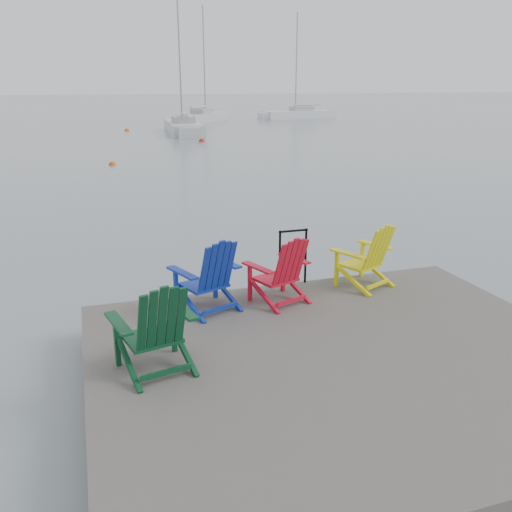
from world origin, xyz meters
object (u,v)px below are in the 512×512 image
object	(u,v)px
sailboat_mid	(204,118)
buoy_a	(112,165)
chair_red	(281,269)
chair_yellow	(368,255)
buoy_d	(127,131)
chair_green	(156,327)
chair_blue	(209,275)
buoy_c	(202,141)
sailboat_near	(183,128)
sailboat_far	(299,115)
handrail	(293,252)

from	to	relation	value
sailboat_mid	buoy_a	xyz separation A→B (m)	(-10.64, -28.20, -0.36)
chair_red	sailboat_mid	size ratio (longest dim) A/B	0.09
chair_yellow	buoy_d	distance (m)	38.04
chair_green	chair_blue	xyz separation A→B (m)	(0.95, 1.50, -0.01)
chair_yellow	chair_green	bearing A→B (deg)	-178.96
chair_red	sailboat_mid	bearing A→B (deg)	58.90
buoy_c	sailboat_near	bearing A→B (deg)	89.31
buoy_c	buoy_d	bearing A→B (deg)	111.03
chair_red	sailboat_near	world-z (taller)	sailboat_near
chair_red	sailboat_far	size ratio (longest dim) A/B	0.09
chair_yellow	buoy_a	bearing A→B (deg)	74.01
buoy_a	sailboat_far	bearing A→B (deg)	54.48
sailboat_mid	buoy_c	bearing A→B (deg)	-64.42
chair_green	buoy_d	world-z (taller)	chair_green
chair_green	chair_yellow	world-z (taller)	chair_green
buoy_d	chair_red	bearing A→B (deg)	-91.69
sailboat_near	chair_green	bearing A→B (deg)	-96.42
sailboat_far	buoy_a	xyz separation A→B (m)	(-21.62, -30.29, -0.36)
buoy_d	sailboat_mid	bearing A→B (deg)	47.28
buoy_c	sailboat_mid	bearing A→B (deg)	76.97
chair_green	chair_red	world-z (taller)	chair_green
chair_blue	chair_green	bearing A→B (deg)	-143.13
chair_blue	sailboat_mid	world-z (taller)	sailboat_mid
chair_red	sailboat_mid	xyz separation A→B (m)	(9.40, 47.19, -0.66)
chair_blue	buoy_a	distance (m)	18.98
handrail	chair_green	distance (m)	3.25
sailboat_near	buoy_d	xyz separation A→B (m)	(-3.95, 3.09, -0.36)
chair_green	chair_yellow	distance (m)	3.89
buoy_a	buoy_c	distance (m)	11.09
chair_yellow	sailboat_near	world-z (taller)	sailboat_near
sailboat_far	buoy_a	distance (m)	37.22
handrail	chair_red	size ratio (longest dim) A/B	0.89
chair_green	buoy_a	size ratio (longest dim) A/B	3.39
sailboat_near	buoy_d	world-z (taller)	sailboat_near
buoy_c	chair_red	bearing A→B (deg)	-100.07
chair_red	sailboat_far	xyz separation A→B (m)	(20.39, 49.27, -0.66)
sailboat_near	buoy_c	distance (m)	6.99
chair_green	chair_blue	bearing A→B (deg)	45.24
chair_red	sailboat_far	world-z (taller)	sailboat_far
chair_green	buoy_a	bearing A→B (deg)	75.40
handrail	chair_green	xyz separation A→B (m)	(-2.45, -2.14, 0.01)
sailboat_near	buoy_c	size ratio (longest dim) A/B	30.23
chair_blue	chair_red	distance (m)	1.06
sailboat_mid	chair_green	bearing A→B (deg)	-64.59
chair_yellow	buoy_c	xyz separation A→B (m)	(3.49, 27.96, -1.02)
chair_red	buoy_a	bearing A→B (deg)	73.90
buoy_d	buoy_c	bearing A→B (deg)	-68.97
chair_green	chair_yellow	size ratio (longest dim) A/B	1.06
handrail	chair_red	xyz separation A→B (m)	(-0.45, -0.68, -0.03)
chair_red	buoy_d	size ratio (longest dim) A/B	2.55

